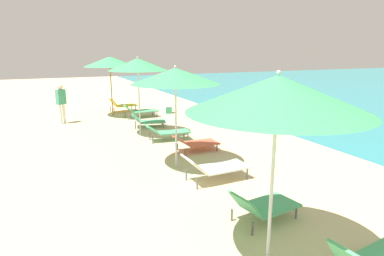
% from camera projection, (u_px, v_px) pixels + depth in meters
% --- Properties ---
extents(umbrella_second, '(2.41, 2.41, 2.74)m').
position_uv_depth(umbrella_second, '(277.00, 94.00, 4.21)').
color(umbrella_second, silver).
rests_on(umbrella_second, ground).
extents(lounger_second_shoreside, '(1.30, 0.80, 0.61)m').
position_uv_depth(lounger_second_shoreside, '(263.00, 205.00, 5.81)').
color(lounger_second_shoreside, '#4CA572').
rests_on(lounger_second_shoreside, ground).
extents(umbrella_third, '(2.23, 2.23, 2.63)m').
position_uv_depth(umbrella_third, '(175.00, 76.00, 8.07)').
color(umbrella_third, silver).
rests_on(umbrella_third, ground).
extents(lounger_third_shoreside, '(1.33, 0.69, 0.48)m').
position_uv_depth(lounger_third_shoreside, '(196.00, 143.00, 9.90)').
color(lounger_third_shoreside, '#D8593F').
rests_on(lounger_third_shoreside, ground).
extents(lounger_third_inland, '(1.58, 0.71, 0.67)m').
position_uv_depth(lounger_third_inland, '(215.00, 166.00, 7.62)').
color(lounger_third_inland, white).
rests_on(lounger_third_inland, ground).
extents(umbrella_fourth, '(2.06, 2.06, 2.78)m').
position_uv_depth(umbrella_fourth, '(138.00, 65.00, 11.25)').
color(umbrella_fourth, silver).
rests_on(umbrella_fourth, ground).
extents(lounger_fourth_shoreside, '(1.43, 0.96, 0.55)m').
position_uv_depth(lounger_fourth_shoreside, '(148.00, 121.00, 12.98)').
color(lounger_fourth_shoreside, '#4CA572').
rests_on(lounger_fourth_shoreside, ground).
extents(lounger_fourth_inland, '(1.54, 0.69, 0.58)m').
position_uv_depth(lounger_fourth_inland, '(167.00, 131.00, 11.03)').
color(lounger_fourth_inland, '#4CA572').
rests_on(lounger_fourth_inland, ground).
extents(umbrella_farthest, '(2.32, 2.32, 2.78)m').
position_uv_depth(umbrella_farthest, '(110.00, 62.00, 14.71)').
color(umbrella_farthest, olive).
rests_on(umbrella_farthest, ground).
extents(lounger_farthest_shoreside, '(1.37, 0.81, 0.68)m').
position_uv_depth(lounger_farthest_shoreside, '(122.00, 105.00, 16.30)').
color(lounger_farthest_shoreside, yellow).
rests_on(lounger_farthest_shoreside, ground).
extents(lounger_farthest_inland, '(1.61, 0.76, 0.65)m').
position_uv_depth(lounger_farthest_inland, '(140.00, 110.00, 14.81)').
color(lounger_farthest_inland, '#4CA572').
rests_on(lounger_farthest_inland, ground).
extents(person_walking_mid, '(0.42, 0.38, 1.65)m').
position_uv_depth(person_walking_mid, '(61.00, 100.00, 13.46)').
color(person_walking_mid, silver).
rests_on(person_walking_mid, ground).
extents(cooler_box, '(0.42, 0.50, 0.37)m').
position_uv_depth(cooler_box, '(169.00, 109.00, 15.94)').
color(cooler_box, '#338C59').
rests_on(cooler_box, ground).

